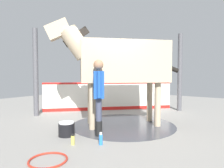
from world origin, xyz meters
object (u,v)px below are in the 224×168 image
Objects in this scene: handler at (99,92)px; bottle_spray at (101,139)px; hose_coil at (48,160)px; bottle_shampoo at (73,140)px; horse at (119,62)px; wash_bucket at (66,129)px.

handler is 6.92× the size of bottle_spray.
bottle_spray is 0.40× the size of hose_coil.
bottle_spray is (-0.44, -0.30, 0.02)m from bottle_shampoo.
bottle_spray is at bearing -88.95° from handler.
horse is 4.51× the size of hose_coil.
bottle_shampoo is (-0.51, 0.30, -0.06)m from wash_bucket.
horse is 13.14× the size of bottle_shampoo.
horse is 7.75× the size of wash_bucket.
bottle_shampoo is 0.86× the size of bottle_spray.
handler is at bearing -135.29° from wash_bucket.
bottle_spray is at bearing -179.82° from wash_bucket.
handler is 1.17m from bottle_shampoo.
wash_bucket is at bearing 28.06° from horse.
horse is 11.28× the size of bottle_spray.
handler reaches higher than bottle_spray.
horse reaches higher than hose_coil.
horse is at bearing -106.33° from wash_bucket.
wash_bucket is 1.46× the size of bottle_spray.
horse reaches higher than bottle_shampoo.
bottle_shampoo is (-0.01, 0.79, -0.86)m from handler.
bottle_spray is 1.06m from hose_coil.
hose_coil is (-0.31, 2.48, -1.64)m from horse.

